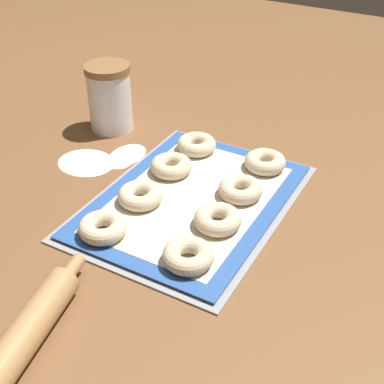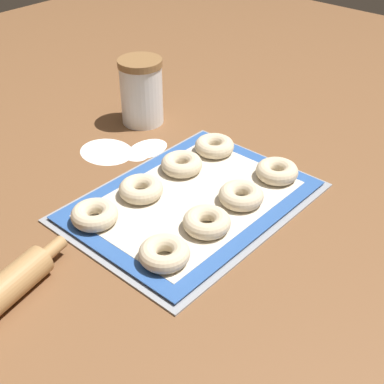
{
  "view_description": "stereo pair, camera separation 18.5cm",
  "coord_description": "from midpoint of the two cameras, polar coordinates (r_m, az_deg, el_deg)",
  "views": [
    {
      "loc": [
        -0.74,
        -0.4,
        0.62
      ],
      "look_at": [
        -0.0,
        0.01,
        0.03
      ],
      "focal_mm": 50.0,
      "sensor_mm": 36.0,
      "label": 1
    },
    {
      "loc": [
        -0.63,
        -0.55,
        0.62
      ],
      "look_at": [
        -0.0,
        0.01,
        0.03
      ],
      "focal_mm": 50.0,
      "sensor_mm": 36.0,
      "label": 2
    }
  ],
  "objects": [
    {
      "name": "bagel_back_mid_right",
      "position": [
        1.11,
        -7.0,
        2.5
      ],
      "size": [
        0.09,
        0.09,
        0.03
      ],
      "color": "beige",
      "rests_on": "baking_mat"
    },
    {
      "name": "bagel_front_mid_left",
      "position": [
        0.95,
        -2.74,
        -3.29
      ],
      "size": [
        0.09,
        0.09,
        0.03
      ],
      "color": "beige",
      "rests_on": "baking_mat"
    },
    {
      "name": "bagel_back_mid_left",
      "position": [
        1.03,
        -10.68,
        -0.69
      ],
      "size": [
        0.09,
        0.09,
        0.03
      ],
      "color": "beige",
      "rests_on": "baking_mat"
    },
    {
      "name": "bagel_front_far_left",
      "position": [
        0.88,
        -6.42,
        -7.2
      ],
      "size": [
        0.09,
        0.09,
        0.03
      ],
      "color": "beige",
      "rests_on": "baking_mat"
    },
    {
      "name": "bagel_front_far_right",
      "position": [
        1.12,
        3.18,
        2.95
      ],
      "size": [
        0.09,
        0.09,
        0.03
      ],
      "color": "beige",
      "rests_on": "baking_mat"
    },
    {
      "name": "ground_plane",
      "position": [
        1.04,
        -4.68,
        -1.63
      ],
      "size": [
        2.8,
        2.8,
        0.0
      ],
      "primitive_type": "plane",
      "color": "brown"
    },
    {
      "name": "baking_mat",
      "position": [
        1.04,
        -5.08,
        -1.09
      ],
      "size": [
        0.45,
        0.33,
        0.0
      ],
      "color": "#2D569E",
      "rests_on": "baking_tray"
    },
    {
      "name": "flour_canister",
      "position": [
        1.3,
        -12.91,
        9.62
      ],
      "size": [
        0.11,
        0.11,
        0.16
      ],
      "color": "white",
      "rests_on": "ground_plane"
    },
    {
      "name": "flour_patch_far",
      "position": [
        1.2,
        -15.58,
        2.85
      ],
      "size": [
        0.11,
        0.13,
        0.0
      ],
      "color": "white",
      "rests_on": "ground_plane"
    },
    {
      "name": "baking_tray",
      "position": [
        1.04,
        -5.07,
        -1.33
      ],
      "size": [
        0.47,
        0.35,
        0.01
      ],
      "color": "#93969B",
      "rests_on": "ground_plane"
    },
    {
      "name": "flour_patch_near",
      "position": [
        1.19,
        -12.42,
        2.91
      ],
      "size": [
        0.05,
        0.06,
        0.0
      ],
      "color": "white",
      "rests_on": "ground_plane"
    },
    {
      "name": "bagel_back_far_left",
      "position": [
        0.97,
        -14.96,
        -4.04
      ],
      "size": [
        0.09,
        0.09,
        0.03
      ],
      "color": "beige",
      "rests_on": "baking_mat"
    },
    {
      "name": "bagel_front_mid_right",
      "position": [
        1.03,
        0.14,
        -0.03
      ],
      "size": [
        0.09,
        0.09,
        0.03
      ],
      "color": "beige",
      "rests_on": "baking_mat"
    },
    {
      "name": "flour_patch_side",
      "position": [
        1.21,
        -11.26,
        3.74
      ],
      "size": [
        0.1,
        0.07,
        0.0
      ],
      "color": "white",
      "rests_on": "ground_plane"
    },
    {
      "name": "bagel_back_far_right",
      "position": [
        1.18,
        -4.0,
        4.83
      ],
      "size": [
        0.09,
        0.09,
        0.03
      ],
      "color": "beige",
      "rests_on": "baking_mat"
    }
  ]
}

